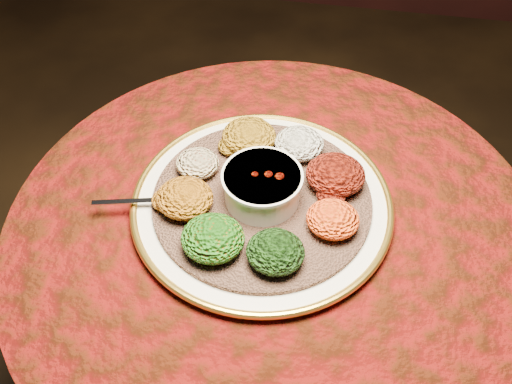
# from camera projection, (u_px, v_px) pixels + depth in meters

# --- Properties ---
(table) EXTENTS (0.96, 0.96, 0.73)m
(table) POSITION_uv_depth(u_px,v_px,m) (273.00, 278.00, 1.14)
(table) COLOR black
(table) RESTS_ON ground
(platter) EXTENTS (0.47, 0.47, 0.02)m
(platter) POSITION_uv_depth(u_px,v_px,m) (262.00, 203.00, 1.02)
(platter) COLOR beige
(platter) RESTS_ON table
(injera) EXTENTS (0.42, 0.42, 0.01)m
(injera) POSITION_uv_depth(u_px,v_px,m) (262.00, 199.00, 1.01)
(injera) COLOR brown
(injera) RESTS_ON platter
(stew_bowl) EXTENTS (0.14, 0.14, 0.06)m
(stew_bowl) POSITION_uv_depth(u_px,v_px,m) (262.00, 185.00, 0.99)
(stew_bowl) COLOR silver
(stew_bowl) RESTS_ON injera
(spoon) EXTENTS (0.15, 0.05, 0.01)m
(spoon) POSITION_uv_depth(u_px,v_px,m) (162.00, 200.00, 1.00)
(spoon) COLOR silver
(spoon) RESTS_ON injera
(portion_ayib) EXTENTS (0.09, 0.09, 0.04)m
(portion_ayib) POSITION_uv_depth(u_px,v_px,m) (299.00, 143.00, 1.07)
(portion_ayib) COLOR beige
(portion_ayib) RESTS_ON injera
(portion_kitfo) EXTENTS (0.11, 0.10, 0.05)m
(portion_kitfo) POSITION_uv_depth(u_px,v_px,m) (336.00, 174.00, 1.01)
(portion_kitfo) COLOR black
(portion_kitfo) RESTS_ON injera
(portion_tikil) EXTENTS (0.09, 0.09, 0.04)m
(portion_tikil) POSITION_uv_depth(u_px,v_px,m) (333.00, 219.00, 0.95)
(portion_tikil) COLOR #A75F0D
(portion_tikil) RESTS_ON injera
(portion_gomen) EXTENTS (0.09, 0.09, 0.05)m
(portion_gomen) POSITION_uv_depth(u_px,v_px,m) (275.00, 252.00, 0.91)
(portion_gomen) COLOR black
(portion_gomen) RESTS_ON injera
(portion_mixveg) EXTENTS (0.10, 0.10, 0.05)m
(portion_mixveg) POSITION_uv_depth(u_px,v_px,m) (213.00, 238.00, 0.92)
(portion_mixveg) COLOR #9E420A
(portion_mixveg) RESTS_ON injera
(portion_kik) EXTENTS (0.10, 0.09, 0.05)m
(portion_kik) POSITION_uv_depth(u_px,v_px,m) (185.00, 198.00, 0.98)
(portion_kik) COLOR #9C550D
(portion_kik) RESTS_ON injera
(portion_timatim) EXTENTS (0.08, 0.08, 0.04)m
(portion_timatim) POSITION_uv_depth(u_px,v_px,m) (198.00, 163.00, 1.04)
(portion_timatim) COLOR maroon
(portion_timatim) RESTS_ON injera
(portion_shiro) EXTENTS (0.10, 0.10, 0.05)m
(portion_shiro) POSITION_uv_depth(u_px,v_px,m) (249.00, 136.00, 1.08)
(portion_shiro) COLOR #855C10
(portion_shiro) RESTS_ON injera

